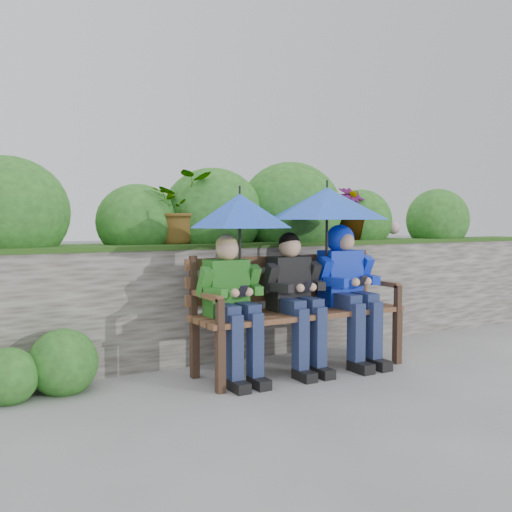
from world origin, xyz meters
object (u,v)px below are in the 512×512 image
boy_middle (295,293)px  umbrella_left (240,211)px  boy_right (347,281)px  umbrella_right (327,204)px  boy_left (232,298)px  park_bench (295,303)px

boy_middle → umbrella_left: (-0.49, 0.03, 0.66)m
boy_middle → boy_right: 0.55m
umbrella_left → umbrella_right: (0.85, 0.02, 0.07)m
boy_left → umbrella_right: (0.93, 0.05, 0.74)m
umbrella_left → boy_right: bearing=-1.1°
boy_right → umbrella_right: size_ratio=1.17×
park_bench → boy_middle: boy_middle is taller
park_bench → boy_right: size_ratio=1.52×
boy_left → boy_middle: 0.58m
boy_middle → umbrella_right: bearing=8.1°
park_bench → boy_middle: bearing=-124.4°
boy_right → umbrella_left: bearing=178.9°
umbrella_left → park_bench: bearing=6.0°
park_bench → boy_left: 0.65m
park_bench → boy_middle: size_ratio=1.60×
park_bench → boy_left: (-0.63, -0.08, 0.10)m
umbrella_left → umbrella_right: umbrella_right is taller
boy_middle → boy_right: bearing=0.8°
park_bench → umbrella_right: (0.29, -0.03, 0.83)m
park_bench → boy_right: (0.48, -0.08, 0.17)m
park_bench → boy_right: bearing=-9.2°
boy_right → umbrella_right: umbrella_right is taller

